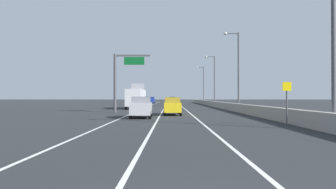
{
  "coord_description": "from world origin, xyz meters",
  "views": [
    {
      "loc": [
        -0.89,
        -3.89,
        1.98
      ],
      "look_at": [
        -1.23,
        36.32,
        2.33
      ],
      "focal_mm": 30.76,
      "sensor_mm": 36.0,
      "label": 1
    }
  ],
  "objects": [
    {
      "name": "lamp_post_right_near",
      "position": [
        8.41,
        12.96,
        6.22
      ],
      "size": [
        2.14,
        0.44,
        10.93
      ],
      "color": "#4C4C51",
      "rests_on": "ground_plane"
    },
    {
      "name": "lamp_post_right_fourth",
      "position": [
        8.65,
        80.9,
        6.22
      ],
      "size": [
        2.14,
        0.44,
        10.93
      ],
      "color": "#4C4C51",
      "rests_on": "ground_plane"
    },
    {
      "name": "lamp_post_right_second",
      "position": [
        8.23,
        35.61,
        6.22
      ],
      "size": [
        2.14,
        0.44,
        10.93
      ],
      "color": "#4C4C51",
      "rests_on": "ground_plane"
    },
    {
      "name": "car_blue_4",
      "position": [
        -6.44,
        81.06,
        1.01
      ],
      "size": [
        1.93,
        4.1,
        2.04
      ],
      "color": "#1E389E",
      "rests_on": "ground_plane"
    },
    {
      "name": "jersey_barrier_right",
      "position": [
        8.02,
        40.0,
        0.55
      ],
      "size": [
        0.6,
        120.0,
        1.1
      ],
      "primitive_type": "cube",
      "color": "#9E998E",
      "rests_on": "ground_plane"
    },
    {
      "name": "lane_stripe_center",
      "position": [
        -2.0,
        55.0,
        0.0
      ],
      "size": [
        0.16,
        130.0,
        0.0
      ],
      "primitive_type": "cube",
      "color": "silver",
      "rests_on": "ground_plane"
    },
    {
      "name": "overhead_sign_gantry",
      "position": [
        -7.26,
        32.87,
        4.73
      ],
      "size": [
        4.68,
        0.36,
        7.5
      ],
      "color": "#47474C",
      "rests_on": "ground_plane"
    },
    {
      "name": "car_yellow_3",
      "position": [
        -0.7,
        27.95,
        0.98
      ],
      "size": [
        2.0,
        4.7,
        1.96
      ],
      "color": "gold",
      "rests_on": "ground_plane"
    },
    {
      "name": "car_green_2",
      "position": [
        -6.59,
        62.05,
        1.06
      ],
      "size": [
        2.03,
        4.76,
        2.14
      ],
      "color": "#196033",
      "rests_on": "ground_plane"
    },
    {
      "name": "speed_advisory_sign",
      "position": [
        7.12,
        15.92,
        1.76
      ],
      "size": [
        0.6,
        0.11,
        3.0
      ],
      "color": "#4C4C51",
      "rests_on": "ground_plane"
    },
    {
      "name": "car_silver_0",
      "position": [
        -3.64,
        23.32,
        1.0
      ],
      "size": [
        2.06,
        4.23,
        2.01
      ],
      "color": "#B7B7BC",
      "rests_on": "ground_plane"
    },
    {
      "name": "lane_stripe_right",
      "position": [
        1.5,
        55.0,
        0.0
      ],
      "size": [
        0.16,
        130.0,
        0.0
      ],
      "primitive_type": "cube",
      "color": "silver",
      "rests_on": "ground_plane"
    },
    {
      "name": "car_black_1",
      "position": [
        -0.38,
        80.59,
        1.01
      ],
      "size": [
        1.98,
        4.15,
        2.03
      ],
      "color": "black",
      "rests_on": "ground_plane"
    },
    {
      "name": "ground_plane",
      "position": [
        0.0,
        64.0,
        0.0
      ],
      "size": [
        320.0,
        320.0,
        0.0
      ],
      "primitive_type": "plane",
      "color": "#26282B"
    },
    {
      "name": "lamp_post_right_third",
      "position": [
        8.4,
        58.25,
        6.22
      ],
      "size": [
        2.14,
        0.44,
        10.93
      ],
      "color": "#4C4C51",
      "rests_on": "ground_plane"
    },
    {
      "name": "lane_stripe_left",
      "position": [
        -5.5,
        55.0,
        0.0
      ],
      "size": [
        0.16,
        130.0,
        0.0
      ],
      "primitive_type": "cube",
      "color": "silver",
      "rests_on": "ground_plane"
    },
    {
      "name": "box_truck",
      "position": [
        -6.65,
        44.61,
        1.98
      ],
      "size": [
        2.53,
        9.07,
        4.32
      ],
      "color": "silver",
      "rests_on": "ground_plane"
    }
  ]
}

